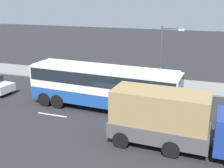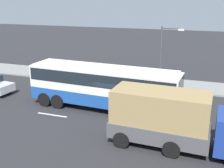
{
  "view_description": "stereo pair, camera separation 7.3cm",
  "coord_description": "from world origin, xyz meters",
  "px_view_note": "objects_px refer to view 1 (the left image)",
  "views": [
    {
      "loc": [
        6.32,
        -18.04,
        8.2
      ],
      "look_at": [
        -0.35,
        0.92,
        2.01
      ],
      "focal_mm": 44.71,
      "sensor_mm": 36.0,
      "label": 1
    },
    {
      "loc": [
        6.26,
        -18.07,
        8.2
      ],
      "look_at": [
        -0.35,
        0.92,
        2.01
      ],
      "focal_mm": 44.71,
      "sensor_mm": 36.0,
      "label": 2
    }
  ],
  "objects_px": {
    "coach_bus": "(103,83)",
    "cargo_truck": "(175,120)",
    "street_lamp": "(164,52)",
    "pedestrian_near_curb": "(122,73)"
  },
  "relations": [
    {
      "from": "cargo_truck",
      "to": "street_lamp",
      "type": "bearing_deg",
      "value": 105.27
    },
    {
      "from": "coach_bus",
      "to": "street_lamp",
      "type": "xyz_separation_m",
      "value": [
        3.4,
        6.71,
        1.43
      ]
    },
    {
      "from": "cargo_truck",
      "to": "street_lamp",
      "type": "distance_m",
      "value": 11.18
    },
    {
      "from": "coach_bus",
      "to": "cargo_truck",
      "type": "xyz_separation_m",
      "value": [
        5.89,
        -4.04,
        -0.34
      ]
    },
    {
      "from": "cargo_truck",
      "to": "pedestrian_near_curb",
      "type": "height_order",
      "value": "cargo_truck"
    },
    {
      "from": "cargo_truck",
      "to": "street_lamp",
      "type": "height_order",
      "value": "street_lamp"
    },
    {
      "from": "coach_bus",
      "to": "pedestrian_near_curb",
      "type": "height_order",
      "value": "coach_bus"
    },
    {
      "from": "coach_bus",
      "to": "street_lamp",
      "type": "relative_size",
      "value": 2.06
    },
    {
      "from": "street_lamp",
      "to": "pedestrian_near_curb",
      "type": "bearing_deg",
      "value": 175.74
    },
    {
      "from": "coach_bus",
      "to": "cargo_truck",
      "type": "bearing_deg",
      "value": -31.11
    }
  ]
}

